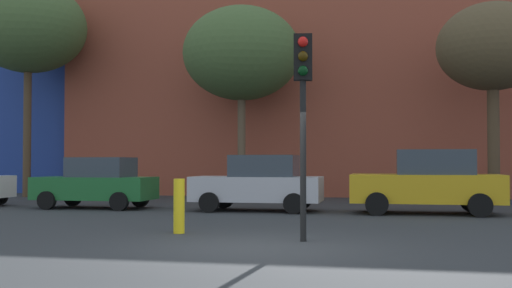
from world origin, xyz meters
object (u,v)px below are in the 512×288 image
Objects in this scene: bare_tree_2 at (28,28)px; bollard_yellow_0 at (179,206)px; parked_car_3 at (428,182)px; parked_car_1 at (97,183)px; bare_tree_1 at (242,54)px; bare_tree_0 at (492,48)px; traffic_light_island at (303,89)px; parked_car_2 at (259,183)px.

bollard_yellow_0 is (11.34, -12.26, -7.00)m from bare_tree_2.
bare_tree_2 is (-16.92, 5.82, 6.64)m from parked_car_3.
bare_tree_1 is (3.60, 5.78, 5.19)m from parked_car_1.
parked_car_1 is at bearing 0.00° from parked_car_3.
parked_car_1 is 8.22m from bollard_yellow_0.
bare_tree_0 is 0.77× the size of bare_tree_2.
traffic_light_island is at bearing -16.46° from bollard_yellow_0.
bare_tree_1 is (-4.30, 13.05, 3.08)m from traffic_light_island.
bare_tree_1 reaches higher than parked_car_1.
parked_car_2 is 6.46m from bollard_yellow_0.
parked_car_1 is 8.57m from bare_tree_1.
parked_car_1 reaches higher than bollard_yellow_0.
bare_tree_2 is at bearing 179.76° from bare_tree_1.
bare_tree_2 reaches higher than bollard_yellow_0.
parked_car_3 is 7.35m from bare_tree_0.
traffic_light_island reaches higher than parked_car_3.
parked_car_2 is 0.42× the size of bare_tree_2.
parked_car_1 is 3.34× the size of bollard_yellow_0.
bare_tree_1 reaches higher than traffic_light_island.
bare_tree_0 is at bearing -2.69° from bare_tree_2.
bare_tree_1 is at bearing -0.24° from bare_tree_2.
bare_tree_2 is (-14.14, 13.09, 4.63)m from traffic_light_island.
parked_car_2 is 0.92× the size of parked_car_3.
parked_car_3 is at bearing -18.99° from bare_tree_2.
traffic_light_island reaches higher than parked_car_1.
bollard_yellow_0 is at bearing -83.03° from bare_tree_1.
bare_tree_2 is at bearing -18.99° from parked_car_3.
parked_car_2 is at bearing -170.09° from traffic_light_island.
traffic_light_island reaches higher than parked_car_2.
traffic_light_island is 0.42× the size of bare_tree_2.
bare_tree_0 is 6.33× the size of bollard_yellow_0.
parked_car_3 is 10.46m from bare_tree_1.
traffic_light_island is 0.50× the size of bare_tree_1.
parked_car_1 is at bearing -43.02° from bare_tree_2.
traffic_light_island is (-2.77, -7.27, 2.01)m from parked_car_3.
bare_tree_0 reaches higher than parked_car_1.
parked_car_1 is 0.89× the size of parked_car_3.
parked_car_3 is at bearing -180.00° from parked_car_1.
bare_tree_2 is 8.23× the size of bollard_yellow_0.
bare_tree_0 is at bearing -118.28° from parked_car_3.
parked_car_3 reaches higher than bollard_yellow_0.
bare_tree_1 is 13.47m from bollard_yellow_0.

